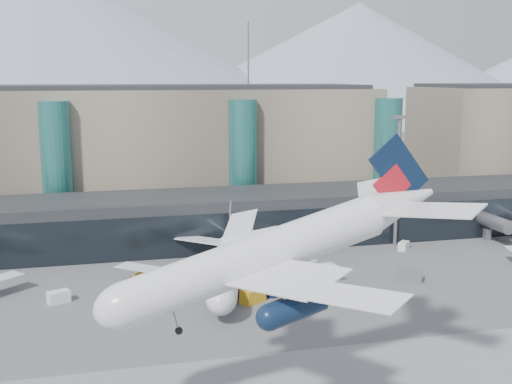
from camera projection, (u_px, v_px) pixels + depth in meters
ground at (341, 365)px, 74.33m from camera, size 900.00×900.00×0.00m
concourse at (237, 218)px, 128.59m from camera, size 170.00×27.00×10.00m
terminal_main at (105, 151)px, 151.69m from camera, size 130.00×30.00×31.00m
teal_towers at (153, 165)px, 139.02m from camera, size 116.40×19.40×46.00m
mountain_ridge at (159, 57)px, 432.99m from camera, size 910.00×400.00×110.00m
lightmast_mid at (398, 173)px, 124.67m from camera, size 3.00×1.20×25.60m
hero_jet at (289, 237)px, 61.53m from camera, size 36.91×37.09×12.02m
jet_parked_mid at (227, 256)px, 102.92m from camera, size 37.01×38.23×12.28m
veh_a at (59, 297)px, 94.82m from camera, size 3.55×2.81×1.75m
veh_b at (140, 278)px, 104.13m from camera, size 2.54×2.89×1.42m
veh_c at (410, 275)px, 104.59m from camera, size 4.36×3.68×2.14m
veh_d at (404, 246)px, 123.48m from camera, size 3.02×3.06×1.60m
veh_g at (308, 263)px, 112.14m from camera, size 2.63×3.14×1.59m
veh_h at (253, 296)px, 94.86m from camera, size 4.21×3.68×2.07m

